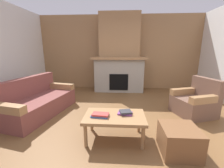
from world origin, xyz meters
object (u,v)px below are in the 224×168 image
object	(u,v)px
armchair	(195,102)
fireplace	(119,58)
couch	(37,102)
ottoman	(179,140)
coffee_table	(115,118)

from	to	relation	value
armchair	fireplace	bearing A→B (deg)	132.19
couch	armchair	bearing A→B (deg)	3.15
armchair	ottoman	bearing A→B (deg)	-122.28
fireplace	coffee_table	size ratio (longest dim) A/B	2.70
armchair	ottoman	world-z (taller)	armchair
fireplace	ottoman	size ratio (longest dim) A/B	5.19
couch	ottoman	distance (m)	3.05
coffee_table	ottoman	xyz separation A→B (m)	(0.96, -0.28, -0.18)
couch	ottoman	xyz separation A→B (m)	(2.81, -1.16, -0.09)
coffee_table	ottoman	distance (m)	1.01
armchair	ottoman	size ratio (longest dim) A/B	1.85
couch	coffee_table	bearing A→B (deg)	-25.55
fireplace	ottoman	distance (m)	3.62
fireplace	armchair	xyz separation A→B (m)	(1.80, -1.99, -0.87)
fireplace	couch	bearing A→B (deg)	-130.48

